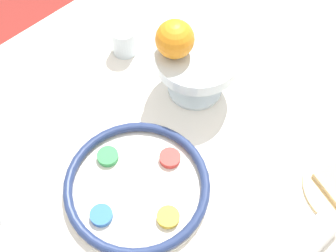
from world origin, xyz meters
TOP-DOWN VIEW (x-y plane):
  - ground_plane at (0.00, 0.00)m, footprint 8.00×8.00m
  - dining_table at (0.00, 0.00)m, footprint 1.34×1.07m
  - seder_plate at (-0.18, -0.01)m, footprint 0.30×0.30m
  - fruit_stand at (0.09, 0.09)m, footprint 0.19×0.19m
  - orange_fruit at (0.06, 0.13)m, footprint 0.08×0.08m
  - napkin_roll at (-0.05, -0.32)m, footprint 0.19×0.05m
  - cup_far at (0.05, 0.30)m, footprint 0.06×0.06m

SIDE VIEW (x-z plane):
  - ground_plane at x=0.00m, z-range 0.00..0.00m
  - dining_table at x=0.00m, z-range 0.00..0.77m
  - seder_plate at x=-0.18m, z-range 0.77..0.80m
  - napkin_roll at x=-0.05m, z-range 0.77..0.82m
  - cup_far at x=0.05m, z-range 0.77..0.84m
  - fruit_stand at x=0.09m, z-range 0.80..0.93m
  - orange_fruit at x=0.06m, z-range 0.89..0.98m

